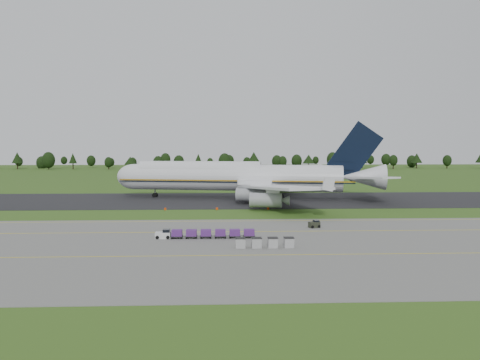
{
  "coord_description": "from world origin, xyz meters",
  "views": [
    {
      "loc": [
        -1.47,
        -103.36,
        14.88
      ],
      "look_at": [
        2.94,
        2.0,
        7.51
      ],
      "focal_mm": 35.0,
      "sensor_mm": 36.0,
      "label": 1
    }
  ],
  "objects_px": {
    "edge_markers": "(217,209)",
    "aircraft": "(240,177)",
    "utility_cart": "(314,225)",
    "uld_row": "(265,243)",
    "baggage_train": "(204,233)"
  },
  "relations": [
    {
      "from": "baggage_train",
      "to": "uld_row",
      "type": "xyz_separation_m",
      "value": [
        9.22,
        -7.61,
        -0.02
      ]
    },
    {
      "from": "aircraft",
      "to": "edge_markers",
      "type": "height_order",
      "value": "aircraft"
    },
    {
      "from": "baggage_train",
      "to": "edge_markers",
      "type": "xyz_separation_m",
      "value": [
        1.84,
        34.78,
        -0.56
      ]
    },
    {
      "from": "aircraft",
      "to": "utility_cart",
      "type": "xyz_separation_m",
      "value": [
        11.62,
        -49.97,
        -5.75
      ]
    },
    {
      "from": "uld_row",
      "to": "baggage_train",
      "type": "bearing_deg",
      "value": 140.47
    },
    {
      "from": "utility_cart",
      "to": "edge_markers",
      "type": "bearing_deg",
      "value": 125.34
    },
    {
      "from": "utility_cart",
      "to": "uld_row",
      "type": "xyz_separation_m",
      "value": [
        -10.79,
        -16.77,
        0.22
      ]
    },
    {
      "from": "edge_markers",
      "to": "aircraft",
      "type": "bearing_deg",
      "value": 74.94
    },
    {
      "from": "aircraft",
      "to": "edge_markers",
      "type": "bearing_deg",
      "value": -105.06
    },
    {
      "from": "uld_row",
      "to": "edge_markers",
      "type": "bearing_deg",
      "value": 99.88
    },
    {
      "from": "uld_row",
      "to": "edge_markers",
      "type": "xyz_separation_m",
      "value": [
        -7.38,
        42.39,
        -0.53
      ]
    },
    {
      "from": "utility_cart",
      "to": "baggage_train",
      "type": "bearing_deg",
      "value": -155.42
    },
    {
      "from": "baggage_train",
      "to": "uld_row",
      "type": "bearing_deg",
      "value": -39.53
    },
    {
      "from": "baggage_train",
      "to": "edge_markers",
      "type": "height_order",
      "value": "baggage_train"
    },
    {
      "from": "baggage_train",
      "to": "edge_markers",
      "type": "distance_m",
      "value": 34.83
    }
  ]
}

